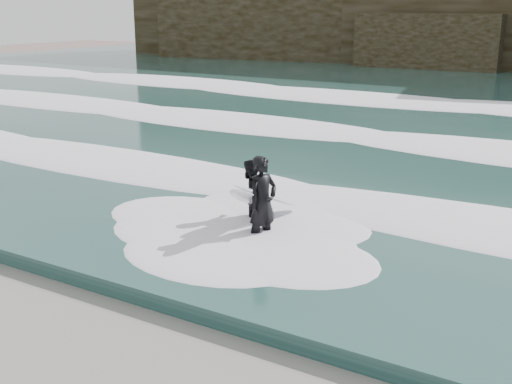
% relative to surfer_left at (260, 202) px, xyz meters
% --- Properties ---
extents(sea, '(90.00, 52.00, 0.30)m').
position_rel_surfer_left_xyz_m(sea, '(0.58, 22.79, -0.78)').
color(sea, '#224641').
rests_on(sea, ground).
extents(foam_near, '(60.00, 3.20, 0.20)m').
position_rel_surfer_left_xyz_m(foam_near, '(0.58, 2.79, -0.53)').
color(foam_near, white).
rests_on(foam_near, sea).
extents(foam_mid, '(60.00, 4.00, 0.24)m').
position_rel_surfer_left_xyz_m(foam_mid, '(0.58, 9.79, -0.51)').
color(foam_mid, white).
rests_on(foam_mid, sea).
extents(foam_far, '(60.00, 4.80, 0.30)m').
position_rel_surfer_left_xyz_m(foam_far, '(0.58, 18.79, -0.48)').
color(foam_far, white).
rests_on(foam_far, sea).
extents(surfer_left, '(1.26, 1.93, 1.84)m').
position_rel_surfer_left_xyz_m(surfer_left, '(0.00, 0.00, 0.00)').
color(surfer_left, black).
rests_on(surfer_left, ground).
extents(surfer_right, '(1.22, 1.84, 1.54)m').
position_rel_surfer_left_xyz_m(surfer_right, '(-0.60, 0.69, -0.15)').
color(surfer_right, black).
rests_on(surfer_right, ground).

